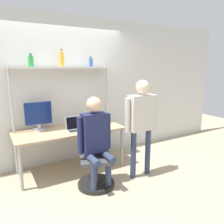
# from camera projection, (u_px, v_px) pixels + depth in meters

# --- Properties ---
(ground_plane) EXTENTS (12.00, 12.00, 0.00)m
(ground_plane) POSITION_uv_depth(u_px,v_px,m) (79.00, 178.00, 3.59)
(ground_plane) COLOR tan
(wall_back) EXTENTS (8.00, 0.06, 2.70)m
(wall_back) POSITION_uv_depth(u_px,v_px,m) (61.00, 91.00, 4.02)
(wall_back) COLOR silver
(wall_back) RESTS_ON ground_plane
(desk) EXTENTS (1.86, 0.79, 0.73)m
(desk) POSITION_uv_depth(u_px,v_px,m) (70.00, 133.00, 3.80)
(desk) COLOR tan
(desk) RESTS_ON ground_plane
(shelf_unit) EXTENTS (1.76, 0.30, 1.79)m
(shelf_unit) POSITION_uv_depth(u_px,v_px,m) (63.00, 81.00, 3.82)
(shelf_unit) COLOR silver
(shelf_unit) RESTS_ON ground_plane
(monitor) EXTENTS (0.47, 0.22, 0.49)m
(monitor) POSITION_uv_depth(u_px,v_px,m) (38.00, 115.00, 3.69)
(monitor) COLOR #B7B7BC
(monitor) RESTS_ON desk
(laptop) EXTENTS (0.32, 0.24, 0.24)m
(laptop) POSITION_uv_depth(u_px,v_px,m) (76.00, 126.00, 3.71)
(laptop) COLOR #BCBCC1
(laptop) RESTS_ON desk
(cell_phone) EXTENTS (0.07, 0.15, 0.01)m
(cell_phone) POSITION_uv_depth(u_px,v_px,m) (91.00, 128.00, 3.83)
(cell_phone) COLOR silver
(cell_phone) RESTS_ON desk
(office_chair) EXTENTS (0.59, 0.59, 0.92)m
(office_chair) POSITION_uv_depth(u_px,v_px,m) (96.00, 167.00, 3.35)
(office_chair) COLOR black
(office_chair) RESTS_ON ground_plane
(person_seated) EXTENTS (0.54, 0.47, 1.38)m
(person_seated) POSITION_uv_depth(u_px,v_px,m) (96.00, 135.00, 3.19)
(person_seated) COLOR #2D3856
(person_seated) RESTS_ON ground_plane
(person_standing) EXTENTS (0.62, 0.22, 1.60)m
(person_standing) POSITION_uv_depth(u_px,v_px,m) (142.00, 116.00, 3.48)
(person_standing) COLOR #2D3856
(person_standing) RESTS_ON ground_plane
(bottle_blue) EXTENTS (0.07, 0.07, 0.18)m
(bottle_blue) POSITION_uv_depth(u_px,v_px,m) (91.00, 62.00, 4.01)
(bottle_blue) COLOR #335999
(bottle_blue) RESTS_ON shelf_unit
(bottle_amber) EXTENTS (0.08, 0.08, 0.29)m
(bottle_amber) POSITION_uv_depth(u_px,v_px,m) (62.00, 59.00, 3.74)
(bottle_amber) COLOR gold
(bottle_amber) RESTS_ON shelf_unit
(bottle_green) EXTENTS (0.09, 0.09, 0.21)m
(bottle_green) POSITION_uv_depth(u_px,v_px,m) (31.00, 61.00, 3.50)
(bottle_green) COLOR #2D8C3F
(bottle_green) RESTS_ON shelf_unit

